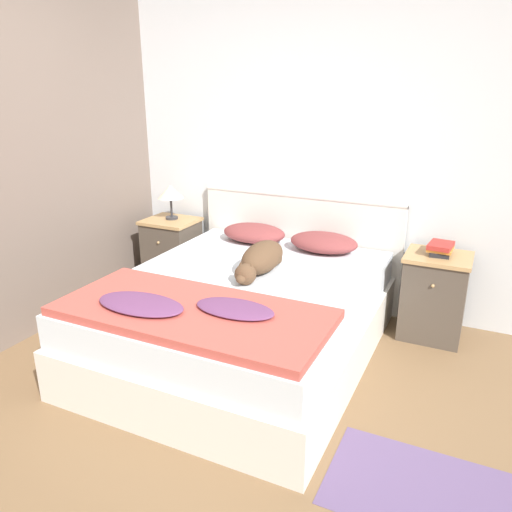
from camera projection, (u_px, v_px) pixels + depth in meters
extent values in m
plane|color=brown|center=(163.00, 443.00, 2.60)|extent=(16.00, 16.00, 0.00)
cube|color=silver|center=(309.00, 150.00, 4.00)|extent=(9.00, 0.06, 2.55)
cube|color=#706056|center=(58.00, 154.00, 3.73)|extent=(0.06, 3.10, 2.55)
cube|color=silver|center=(243.00, 331.00, 3.43)|extent=(1.65, 2.04, 0.33)
cube|color=silver|center=(243.00, 295.00, 3.34)|extent=(1.59, 1.98, 0.22)
cube|color=silver|center=(298.00, 248.00, 4.23)|extent=(1.73, 0.04, 0.91)
cylinder|color=silver|center=(300.00, 196.00, 4.08)|extent=(1.73, 0.06, 0.06)
cube|color=#4C4238|center=(172.00, 255.00, 4.54)|extent=(0.43, 0.38, 0.60)
cube|color=tan|center=(170.00, 221.00, 4.44)|extent=(0.45, 0.40, 0.03)
sphere|color=tan|center=(158.00, 243.00, 4.32)|extent=(0.02, 0.02, 0.02)
cube|color=#4C4238|center=(434.00, 298.00, 3.62)|extent=(0.43, 0.38, 0.60)
cube|color=tan|center=(439.00, 257.00, 3.52)|extent=(0.45, 0.40, 0.03)
sphere|color=tan|center=(433.00, 286.00, 3.40)|extent=(0.02, 0.02, 0.02)
ellipsoid|color=brown|center=(254.00, 233.00, 4.08)|extent=(0.53, 0.36, 0.14)
ellipsoid|color=brown|center=(324.00, 242.00, 3.84)|extent=(0.53, 0.36, 0.14)
cube|color=#BC4C42|center=(192.00, 312.00, 2.77)|extent=(1.54, 0.70, 0.05)
ellipsoid|color=#663860|center=(141.00, 304.00, 2.77)|extent=(0.54, 0.28, 0.05)
ellipsoid|color=#663860|center=(235.00, 308.00, 2.72)|extent=(0.46, 0.25, 0.04)
ellipsoid|color=brown|center=(263.00, 257.00, 3.42)|extent=(0.23, 0.46, 0.21)
sphere|color=brown|center=(245.00, 274.00, 3.20)|extent=(0.14, 0.14, 0.14)
ellipsoid|color=brown|center=(241.00, 279.00, 3.16)|extent=(0.06, 0.08, 0.06)
cone|color=brown|center=(241.00, 265.00, 3.21)|extent=(0.05, 0.05, 0.05)
cone|color=brown|center=(252.00, 267.00, 3.18)|extent=(0.05, 0.05, 0.05)
ellipsoid|color=brown|center=(278.00, 257.00, 3.59)|extent=(0.14, 0.21, 0.07)
cube|color=#232328|center=(440.00, 252.00, 3.53)|extent=(0.14, 0.22, 0.03)
cube|color=orange|center=(441.00, 248.00, 3.52)|extent=(0.17, 0.22, 0.02)
cube|color=#AD2D28|center=(441.00, 245.00, 3.50)|extent=(0.17, 0.23, 0.03)
cylinder|color=#2D2D33|center=(172.00, 218.00, 4.46)|extent=(0.11, 0.11, 0.02)
cylinder|color=#2D2D33|center=(171.00, 207.00, 4.43)|extent=(0.02, 0.02, 0.17)
cone|color=beige|center=(170.00, 192.00, 4.38)|extent=(0.23, 0.23, 0.12)
cube|color=#604C75|center=(451.00, 499.00, 2.25)|extent=(1.12, 0.58, 0.00)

